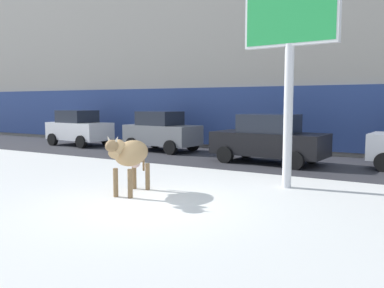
{
  "coord_description": "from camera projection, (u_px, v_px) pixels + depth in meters",
  "views": [
    {
      "loc": [
        5.25,
        -7.15,
        2.28
      ],
      "look_at": [
        -0.57,
        2.79,
        1.1
      ],
      "focal_mm": 38.06,
      "sensor_mm": 36.0,
      "label": 1
    }
  ],
  "objects": [
    {
      "name": "car_grey_hatchback",
      "position": [
        162.0,
        131.0,
        19.04
      ],
      "size": [
        3.62,
        2.14,
        1.86
      ],
      "color": "slate",
      "rests_on": "ground"
    },
    {
      "name": "building_facade",
      "position": [
        313.0,
        17.0,
        20.07
      ],
      "size": [
        44.0,
        6.1,
        13.0
      ],
      "color": "gray",
      "rests_on": "ground"
    },
    {
      "name": "pedestrian_far_left",
      "position": [
        145.0,
        128.0,
        22.55
      ],
      "size": [
        0.36,
        0.24,
        1.73
      ],
      "color": "#282833",
      "rests_on": "ground"
    },
    {
      "name": "billboard",
      "position": [
        290.0,
        23.0,
        10.51
      ],
      "size": [
        2.53,
        0.42,
        5.56
      ],
      "color": "silver",
      "rests_on": "ground"
    },
    {
      "name": "pedestrian_by_cars",
      "position": [
        130.0,
        127.0,
        23.05
      ],
      "size": [
        0.36,
        0.24,
        1.73
      ],
      "color": "#282833",
      "rests_on": "ground"
    },
    {
      "name": "car_white_hatchback",
      "position": [
        79.0,
        128.0,
        21.55
      ],
      "size": [
        3.62,
        2.14,
        1.86
      ],
      "color": "white",
      "rests_on": "ground"
    },
    {
      "name": "car_black_sedan",
      "position": [
        269.0,
        139.0,
        15.21
      ],
      "size": [
        4.32,
        2.24,
        1.84
      ],
      "color": "black",
      "rests_on": "ground"
    },
    {
      "name": "road_strip",
      "position": [
        272.0,
        161.0,
        15.83
      ],
      "size": [
        60.0,
        5.6,
        0.01
      ],
      "primitive_type": "cube",
      "color": "#333338",
      "rests_on": "ground"
    },
    {
      "name": "cow_tan",
      "position": [
        131.0,
        154.0,
        10.09
      ],
      "size": [
        0.87,
        1.94,
        1.54
      ],
      "color": "tan",
      "rests_on": "ground"
    },
    {
      "name": "ground_plane",
      "position": [
        151.0,
        206.0,
        9.01
      ],
      "size": [
        120.0,
        120.0,
        0.0
      ],
      "primitive_type": "plane",
      "color": "white"
    },
    {
      "name": "pedestrian_near_billboard",
      "position": [
        165.0,
        129.0,
        21.87
      ],
      "size": [
        0.36,
        0.24,
        1.73
      ],
      "color": "#282833",
      "rests_on": "ground"
    }
  ]
}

